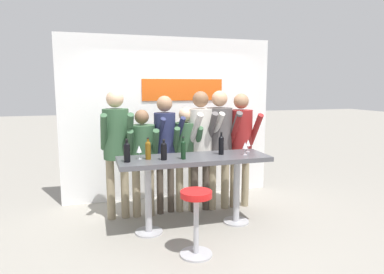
{
  "coord_description": "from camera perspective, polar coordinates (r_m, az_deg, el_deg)",
  "views": [
    {
      "loc": [
        -1.29,
        -4.25,
        1.91
      ],
      "look_at": [
        0.0,
        0.1,
        1.23
      ],
      "focal_mm": 32.0,
      "sensor_mm": 36.0,
      "label": 1
    }
  ],
  "objects": [
    {
      "name": "ground_plane",
      "position": [
        4.83,
        0.34,
        -14.8
      ],
      "size": [
        40.0,
        40.0,
        0.0
      ],
      "primitive_type": "plane",
      "color": "gray"
    },
    {
      "name": "back_wall",
      "position": [
        5.87,
        -3.73,
        3.12
      ],
      "size": [
        3.6,
        0.12,
        2.72
      ],
      "color": "white",
      "rests_on": "ground_plane"
    },
    {
      "name": "tasting_table",
      "position": [
        4.57,
        0.35,
        -5.25
      ],
      "size": [
        2.0,
        0.65,
        0.98
      ],
      "color": "#4C4C51",
      "rests_on": "ground_plane"
    },
    {
      "name": "bar_stool",
      "position": [
        3.92,
        0.7,
        -12.58
      ],
      "size": [
        0.37,
        0.37,
        0.76
      ],
      "color": "#B2B2B7",
      "rests_on": "ground_plane"
    },
    {
      "name": "person_far_left",
      "position": [
        4.94,
        -12.51,
        -0.48
      ],
      "size": [
        0.44,
        0.56,
        1.86
      ],
      "rotation": [
        0.0,
        0.0,
        0.01
      ],
      "color": "gray",
      "rests_on": "ground_plane"
    },
    {
      "name": "person_left",
      "position": [
        4.99,
        -8.25,
        -2.44
      ],
      "size": [
        0.46,
        0.54,
        1.58
      ],
      "rotation": [
        0.0,
        0.0,
        -0.08
      ],
      "color": "gray",
      "rests_on": "ground_plane"
    },
    {
      "name": "person_center_left",
      "position": [
        5.06,
        -4.5,
        -0.55
      ],
      "size": [
        0.44,
        0.57,
        1.77
      ],
      "rotation": [
        0.0,
        0.0,
        0.17
      ],
      "color": "#473D33",
      "rests_on": "ground_plane"
    },
    {
      "name": "person_center",
      "position": [
        5.14,
        -1.04,
        -1.88
      ],
      "size": [
        0.45,
        0.54,
        1.6
      ],
      "rotation": [
        0.0,
        0.0,
        -0.11
      ],
      "color": "gray",
      "rests_on": "ground_plane"
    },
    {
      "name": "person_center_right",
      "position": [
        5.14,
        1.47,
        -0.1
      ],
      "size": [
        0.5,
        0.62,
        1.84
      ],
      "rotation": [
        0.0,
        0.0,
        0.16
      ],
      "color": "#473D33",
      "rests_on": "ground_plane"
    },
    {
      "name": "person_right",
      "position": [
        5.24,
        4.58,
        0.03
      ],
      "size": [
        0.47,
        0.58,
        1.85
      ],
      "rotation": [
        0.0,
        0.0,
        -0.02
      ],
      "color": "gray",
      "rests_on": "ground_plane"
    },
    {
      "name": "person_far_right",
      "position": [
        5.37,
        8.12,
        -0.06
      ],
      "size": [
        0.43,
        0.55,
        1.8
      ],
      "rotation": [
        0.0,
        0.0,
        -0.01
      ],
      "color": "gray",
      "rests_on": "ground_plane"
    },
    {
      "name": "wine_bottle_0",
      "position": [
        4.68,
        4.89,
        -1.2
      ],
      "size": [
        0.07,
        0.07,
        0.31
      ],
      "color": "black",
      "rests_on": "tasting_table"
    },
    {
      "name": "wine_bottle_1",
      "position": [
        4.27,
        -10.79,
        -2.36
      ],
      "size": [
        0.08,
        0.08,
        0.29
      ],
      "color": "black",
      "rests_on": "tasting_table"
    },
    {
      "name": "wine_bottle_2",
      "position": [
        4.36,
        -1.46,
        -2.0
      ],
      "size": [
        0.06,
        0.06,
        0.29
      ],
      "color": "black",
      "rests_on": "tasting_table"
    },
    {
      "name": "wine_bottle_3",
      "position": [
        4.39,
        -7.34,
        -2.05
      ],
      "size": [
        0.07,
        0.07,
        0.28
      ],
      "color": "brown",
      "rests_on": "tasting_table"
    },
    {
      "name": "wine_bottle_4",
      "position": [
        4.33,
        -4.72,
        -2.21
      ],
      "size": [
        0.08,
        0.08,
        0.26
      ],
      "color": "black",
      "rests_on": "tasting_table"
    },
    {
      "name": "wine_glass_0",
      "position": [
        4.42,
        -8.82,
        -2.06
      ],
      "size": [
        0.07,
        0.07,
        0.18
      ],
      "color": "silver",
      "rests_on": "tasting_table"
    },
    {
      "name": "wine_glass_1",
      "position": [
        4.92,
        9.33,
        -1.01
      ],
      "size": [
        0.07,
        0.07,
        0.18
      ],
      "color": "silver",
      "rests_on": "tasting_table"
    },
    {
      "name": "wine_glass_2",
      "position": [
        4.69,
        8.83,
        -1.45
      ],
      "size": [
        0.07,
        0.07,
        0.18
      ],
      "color": "silver",
      "rests_on": "tasting_table"
    }
  ]
}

